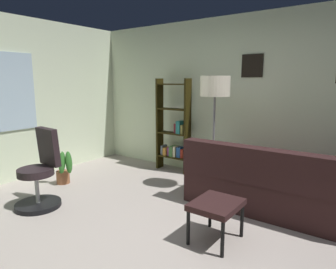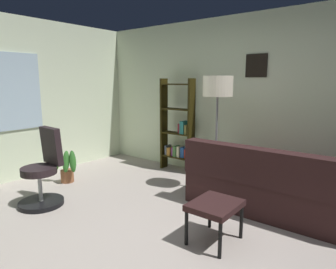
# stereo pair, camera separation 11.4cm
# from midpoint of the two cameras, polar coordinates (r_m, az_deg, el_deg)

# --- Properties ---
(ground_plane) EXTENTS (4.68, 6.22, 0.10)m
(ground_plane) POSITION_cam_midpoint_polar(r_m,az_deg,el_deg) (3.13, -1.97, -21.52)
(ground_plane) COLOR #AA9E96
(wall_right_with_frames) EXTENTS (0.12, 6.22, 2.60)m
(wall_right_with_frames) POSITION_cam_midpoint_polar(r_m,az_deg,el_deg) (4.78, 15.98, 6.31)
(wall_right_with_frames) COLOR silver
(wall_right_with_frames) RESTS_ON ground_plane
(couch) EXTENTS (1.59, 2.08, 0.84)m
(couch) POSITION_cam_midpoint_polar(r_m,az_deg,el_deg) (4.06, 20.39, -9.21)
(couch) COLOR black
(couch) RESTS_ON ground_plane
(footstool) EXTENTS (0.51, 0.43, 0.42)m
(footstool) POSITION_cam_midpoint_polar(r_m,az_deg,el_deg) (3.08, 8.16, -13.60)
(footstool) COLOR black
(footstool) RESTS_ON ground_plane
(office_chair) EXTENTS (0.56, 0.56, 1.01)m
(office_chair) POSITION_cam_midpoint_polar(r_m,az_deg,el_deg) (4.19, -23.99, -7.38)
(office_chair) COLOR black
(office_chair) RESTS_ON ground_plane
(bookshelf) EXTENTS (0.18, 0.64, 1.64)m
(bookshelf) POSITION_cam_midpoint_polar(r_m,az_deg,el_deg) (5.25, 0.52, 0.78)
(bookshelf) COLOR black
(bookshelf) RESTS_ON ground_plane
(floor_lamp) EXTENTS (0.42, 0.42, 1.66)m
(floor_lamp) POSITION_cam_midpoint_polar(r_m,az_deg,el_deg) (4.23, 8.21, 7.98)
(floor_lamp) COLOR slate
(floor_lamp) RESTS_ON ground_plane
(potted_plant) EXTENTS (0.33, 0.45, 0.55)m
(potted_plant) POSITION_cam_midpoint_polar(r_m,az_deg,el_deg) (4.96, -20.36, -6.18)
(potted_plant) COLOR #935737
(potted_plant) RESTS_ON ground_plane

